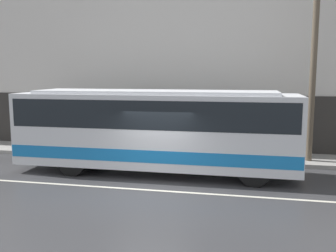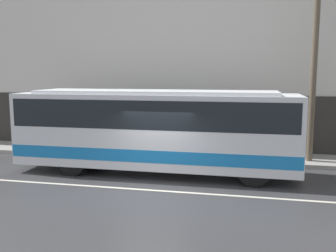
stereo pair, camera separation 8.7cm
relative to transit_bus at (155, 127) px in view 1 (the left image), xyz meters
The scene contains 7 objects.
ground_plane 2.86m from the transit_bus, 79.53° to the right, with size 60.00×60.00×0.00m, color #38383A.
sidewalk 3.43m from the transit_bus, 82.19° to the left, with size 60.00×2.29×0.17m.
building_facade 5.78m from the transit_bus, 84.54° to the left, with size 60.00×0.35×11.79m.
lane_stripe 2.86m from the transit_bus, 79.53° to the right, with size 54.00×0.14×0.01m.
transit_bus is the anchor object (origin of this frame).
utility_pole_near 7.09m from the transit_bus, 23.52° to the left, with size 0.26×0.26×8.51m.
pedestrian_waiting 3.53m from the transit_bus, 82.39° to the left, with size 0.36×0.36×1.71m.
Camera 1 is at (2.98, -11.52, 3.81)m, focal length 40.00 mm.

